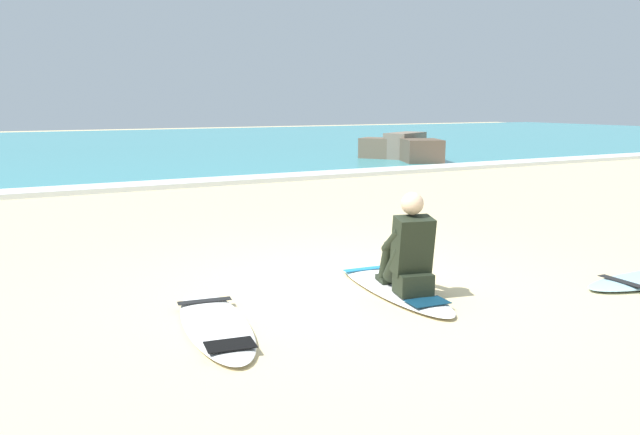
% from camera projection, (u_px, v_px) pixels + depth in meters
% --- Properties ---
extents(ground_plane, '(80.00, 80.00, 0.00)m').
position_uv_depth(ground_plane, '(346.00, 285.00, 6.44)').
color(ground_plane, beige).
extents(sea, '(80.00, 28.00, 0.10)m').
position_uv_depth(sea, '(68.00, 147.00, 25.61)').
color(sea, teal).
rests_on(sea, ground).
extents(breaking_foam, '(80.00, 0.90, 0.11)m').
position_uv_depth(breaking_foam, '(149.00, 185.00, 13.72)').
color(breaking_foam, white).
rests_on(breaking_foam, ground).
extents(surfboard_main, '(0.71, 2.10, 0.08)m').
position_uv_depth(surfboard_main, '(391.00, 286.00, 6.27)').
color(surfboard_main, white).
rests_on(surfboard_main, ground).
extents(surfer_seated, '(0.49, 0.76, 0.95)m').
position_uv_depth(surfer_seated, '(409.00, 253.00, 5.95)').
color(surfer_seated, black).
rests_on(surfer_seated, surfboard_main).
extents(surfboard_spare_near, '(0.78, 1.91, 0.08)m').
position_uv_depth(surfboard_spare_near, '(215.00, 324.00, 5.22)').
color(surfboard_spare_near, white).
rests_on(surfboard_spare_near, ground).
extents(rock_outcrop_distant, '(2.27, 3.24, 0.89)m').
position_uv_depth(rock_outcrop_distant, '(405.00, 150.00, 19.46)').
color(rock_outcrop_distant, '#756656').
rests_on(rock_outcrop_distant, ground).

